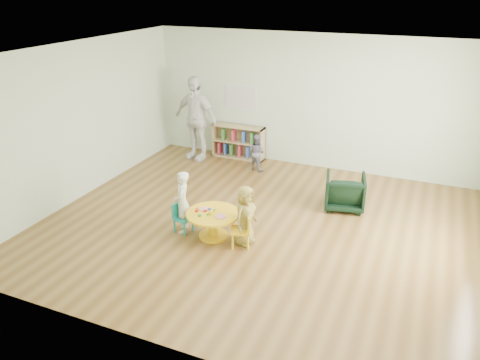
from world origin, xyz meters
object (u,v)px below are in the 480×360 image
Objects in this scene: kid_chair_left at (182,216)px; kid_chair_right at (243,229)px; toddler at (257,152)px; child_right at (245,216)px; adult_caretaker at (195,118)px; activity_table at (213,220)px; bookshelf at (238,142)px; armchair at (345,192)px; child_left at (182,202)px.

kid_chair_left is 0.92× the size of kid_chair_right.
toddler is at bearing -170.99° from kid_chair_left.
child_right is 3.03m from toddler.
kid_chair_left is 2.95m from toddler.
toddler is at bearing 27.74° from child_right.
adult_caretaker is at bearing 16.84° from kid_chair_right.
bookshelf reaches higher than activity_table.
child_left is at bearing 27.41° from armchair.
kid_chair_left is at bearing 66.76° from kid_chair_right.
child_right is at bearing 104.87° from kid_chair_left.
toddler is (-2.08, 1.08, 0.08)m from armchair.
kid_chair_right is (1.08, -0.04, 0.02)m from kid_chair_left.
bookshelf is at bearing 34.73° from child_right.
kid_chair_left is (-0.54, -0.03, -0.03)m from activity_table.
activity_table is 0.57m from child_right.
armchair is 0.72× the size of child_right.
kid_chair_left is 1.10m from child_right.
kid_chair_right reaches higher than kid_chair_left.
kid_chair_right is 4.01m from adult_caretaker.
kid_chair_left is 0.41× the size of bookshelf.
armchair is at bearing -7.46° from adult_caretaker.
child_right is (1.59, -3.45, 0.11)m from bookshelf.
armchair is (2.24, 1.86, 0.05)m from kid_chair_left.
adult_caretaker is at bearing -153.30° from bookshelf.
activity_table is at bearing -46.82° from adult_caretaker.
child_left is (-1.07, 0.06, 0.23)m from kid_chair_right.
kid_chair_right is 3.12m from toddler.
armchair is 0.87× the size of toddler.
kid_chair_right is 0.52× the size of child_left.
bookshelf is at bearing 165.79° from child_left.
toddler is at bearing -39.47° from armchair.
toddler reaches higher than bookshelf.
activity_table is 2.49m from armchair.
child_right reaches higher than armchair.
kid_chair_right is at bearing -7.67° from activity_table.
toddler is (-0.39, 2.91, 0.10)m from activity_table.
child_right is (1.07, 0.03, -0.04)m from child_left.
kid_chair_right is at bearing -40.73° from adult_caretaker.
toddler is at bearing 154.45° from child_left.
activity_table is 0.45× the size of adult_caretaker.
adult_caretaker reaches higher than armchair.
activity_table is 0.70× the size of bookshelf.
kid_chair_left is 3.54m from bookshelf.
bookshelf is at bearing -42.93° from armchair.
child_right is at bearing -65.28° from bookshelf.
kid_chair_left is at bearing 105.37° from toddler.
child_right is (-1.16, -1.81, 0.16)m from armchair.
kid_chair_right is 3.88m from bookshelf.
toddler is (0.67, -0.56, 0.03)m from bookshelf.
kid_chair_left reaches higher than activity_table.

